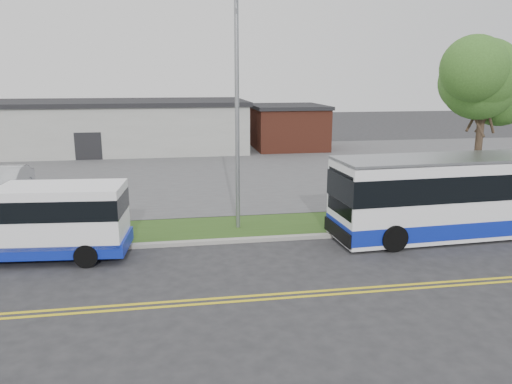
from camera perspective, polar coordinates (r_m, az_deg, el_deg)
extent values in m
plane|color=#28282B|center=(18.55, -10.21, -7.21)|extent=(140.00, 140.00, 0.00)
cube|color=yellow|center=(14.99, -10.33, -12.27)|extent=(70.00, 0.12, 0.01)
cube|color=yellow|center=(14.72, -10.34, -12.77)|extent=(70.00, 0.12, 0.01)
cube|color=#9E9B93|center=(19.56, -10.19, -5.89)|extent=(80.00, 0.30, 0.15)
cube|color=#2D4C19|center=(21.28, -10.15, -4.39)|extent=(80.00, 3.30, 0.10)
cube|color=#4C4C4F|center=(34.99, -10.00, 2.51)|extent=(80.00, 25.00, 0.10)
cube|color=#9E9E99|center=(45.08, -17.74, 6.94)|extent=(25.00, 10.00, 4.00)
cube|color=black|center=(44.93, -17.93, 9.69)|extent=(25.40, 10.40, 0.35)
cube|color=black|center=(40.33, -18.61, 4.92)|extent=(2.00, 0.15, 2.20)
cube|color=brown|center=(44.81, 3.62, 7.24)|extent=(6.00, 7.00, 3.60)
cube|color=black|center=(44.65, 3.65, 9.73)|extent=(6.30, 7.30, 0.30)
cylinder|color=#32271B|center=(24.84, 23.90, 2.96)|extent=(0.32, 0.32, 4.76)
ellipsoid|color=#345A1F|center=(24.53, 24.72, 11.58)|extent=(5.20, 5.20, 4.42)
cylinder|color=gray|center=(20.44, -2.17, 8.82)|extent=(0.18, 0.18, 9.50)
cube|color=#0E22A0|center=(19.56, -23.90, -5.44)|extent=(6.71, 2.76, 0.48)
cube|color=white|center=(18.93, -21.18, -2.30)|extent=(4.41, 2.57, 2.02)
cube|color=black|center=(18.85, -21.26, -1.31)|extent=(4.43, 2.61, 0.72)
cylinder|color=black|center=(18.08, -18.83, -6.92)|extent=(0.83, 0.34, 0.81)
cylinder|color=black|center=(19.99, -17.41, -4.90)|extent=(0.83, 0.34, 0.81)
cube|color=white|center=(22.18, 23.65, -0.33)|extent=(11.79, 3.24, 3.08)
cube|color=#0E22A0|center=(22.43, 23.40, -2.96)|extent=(11.81, 3.26, 0.64)
cube|color=black|center=(22.06, 23.79, 1.15)|extent=(11.83, 3.28, 1.01)
cube|color=black|center=(19.29, 9.70, -0.14)|extent=(0.23, 2.44, 1.70)
cube|color=black|center=(19.67, 9.33, -4.51)|extent=(0.26, 2.65, 0.53)
cube|color=gray|center=(21.89, 24.02, 3.64)|extent=(11.79, 3.24, 0.13)
cylinder|color=black|center=(19.29, 15.47, -5.09)|extent=(1.03, 0.39, 1.02)
cylinder|color=black|center=(21.42, 12.38, -3.09)|extent=(1.03, 0.39, 1.02)
cylinder|color=black|center=(25.06, 26.88, -1.87)|extent=(1.03, 0.39, 1.02)
imported|color=#B1B3B8|center=(29.18, -26.77, 0.93)|extent=(1.74, 5.00, 1.65)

